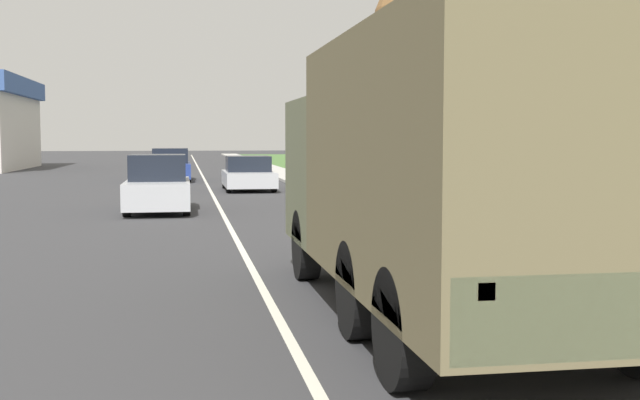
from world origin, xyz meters
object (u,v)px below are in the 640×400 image
object	(u,v)px
car_second_ahead	(248,175)
lamp_post	(521,19)
military_truck	(441,169)
car_nearest_ahead	(158,186)
car_third_ahead	(171,166)

from	to	relation	value
car_second_ahead	lamp_post	distance (m)	19.62
military_truck	lamp_post	size ratio (longest dim) A/B	1.21
car_nearest_ahead	car_third_ahead	bearing A→B (deg)	89.56
military_truck	car_second_ahead	distance (m)	23.17
car_nearest_ahead	car_second_ahead	distance (m)	9.36
car_second_ahead	lamp_post	bearing A→B (deg)	-80.98
car_nearest_ahead	car_second_ahead	size ratio (longest dim) A/B	1.01
military_truck	car_third_ahead	distance (m)	30.82
car_third_ahead	military_truck	bearing A→B (deg)	-83.56
car_nearest_ahead	car_third_ahead	world-z (taller)	car_nearest_ahead
car_nearest_ahead	lamp_post	bearing A→B (deg)	-58.56
car_second_ahead	car_third_ahead	distance (m)	8.11
lamp_post	car_third_ahead	bearing A→B (deg)	103.09
car_second_ahead	car_third_ahead	xyz separation A→B (m)	(-3.15, 7.47, 0.09)
car_third_ahead	car_second_ahead	bearing A→B (deg)	-67.17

